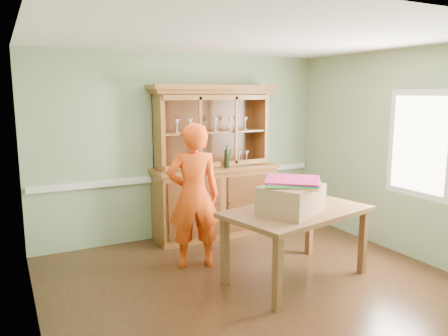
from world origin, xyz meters
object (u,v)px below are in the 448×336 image
china_hutch (214,184)px  cardboard_box (291,199)px  dining_table (297,218)px  person (194,196)px

china_hutch → cardboard_box: (-0.00, -1.94, 0.19)m
dining_table → china_hutch: bearing=82.2°
dining_table → person: (-0.90, 0.87, 0.17)m
china_hutch → cardboard_box: bearing=-90.1°
china_hutch → person: (-0.76, -0.98, 0.11)m
dining_table → cardboard_box: bearing=-162.9°
china_hutch → person: size_ratio=1.26×
cardboard_box → person: (-0.76, 0.95, -0.08)m
cardboard_box → person: person is taller
china_hutch → cardboard_box: china_hutch is taller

